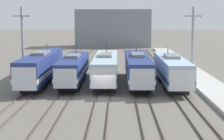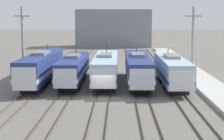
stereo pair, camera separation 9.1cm
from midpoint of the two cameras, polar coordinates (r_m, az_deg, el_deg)
The scene contains 15 objects.
ground_plane at distance 40.86m, azimuth -1.33°, elevation -4.43°, with size 400.00×400.00×0.00m, color #666059.
rail_pair_far_left at distance 42.05m, azimuth -13.05°, elevation -4.18°, with size 1.50×120.00×0.15m.
rail_pair_center_left at distance 41.23m, azimuth -7.28°, elevation -4.28°, with size 1.51×120.00×0.15m.
rail_pair_center at distance 40.84m, azimuth -1.33°, elevation -4.33°, with size 1.51×120.00×0.15m.
rail_pair_center_right at distance 40.89m, azimuth 4.66°, elevation -4.34°, with size 1.51×120.00×0.15m.
rail_pair_far_right at distance 41.39m, azimuth 10.57°, elevation -4.30°, with size 1.50×120.00×0.15m.
locomotive_far_left at distance 50.13m, azimuth -10.71°, elevation 0.37°, with size 2.93×19.13×4.98m.
locomotive_center_left at distance 49.27m, azimuth -5.90°, elevation 0.11°, with size 2.88×16.21×5.13m.
locomotive_center at distance 49.57m, azimuth -0.92°, elevation 0.25°, with size 3.09×17.66×5.16m.
locomotive_center_right at distance 49.09m, azimuth 4.04°, elevation 0.19°, with size 3.02×18.16×4.53m.
locomotive_far_right at distance 48.29m, azimuth 9.17°, elevation -0.05°, with size 3.03×16.62×4.70m.
catenary_tower_left at distance 52.06m, azimuth -13.39°, elevation 3.95°, with size 2.27×0.34×10.16m.
catenary_tower_right at distance 51.43m, azimuth 12.23°, elevation 3.94°, with size 2.27×0.34×10.16m.
platform at distance 42.39m, azimuth 16.81°, elevation -4.06°, with size 4.00×120.00×0.38m.
depot_building at distance 109.94m, azimuth 0.27°, elevation 6.40°, with size 21.49×9.62×10.77m.
Camera 2 is at (1.65, -39.82, 8.99)m, focal length 60.00 mm.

